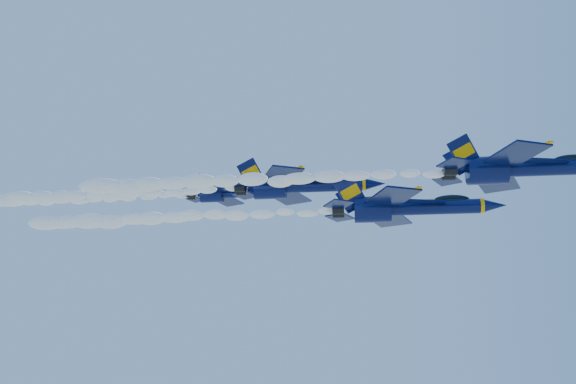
# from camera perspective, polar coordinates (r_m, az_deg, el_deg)

# --- Properties ---
(jet_lead) EXTENTS (18.09, 14.84, 6.72)m
(jet_lead) POSITION_cam_1_polar(r_m,az_deg,el_deg) (66.91, 20.27, 2.01)
(jet_lead) COLOR #080E3B
(smoke_trail_jet_lead) EXTENTS (36.99, 1.87, 1.68)m
(smoke_trail_jet_lead) POSITION_cam_1_polar(r_m,az_deg,el_deg) (65.18, -2.57, 1.02)
(smoke_trail_jet_lead) COLOR white
(jet_second) EXTENTS (20.00, 16.41, 7.43)m
(jet_second) POSITION_cam_1_polar(r_m,az_deg,el_deg) (75.88, 10.53, -1.35)
(jet_second) COLOR #080E3B
(smoke_trail_jet_second) EXTENTS (36.99, 2.07, 1.86)m
(smoke_trail_jet_second) POSITION_cam_1_polar(r_m,az_deg,el_deg) (78.19, -9.61, -2.21)
(smoke_trail_jet_second) COLOR white
(jet_third) EXTENTS (19.72, 16.17, 7.33)m
(jet_third) POSITION_cam_1_polar(r_m,az_deg,el_deg) (84.17, 1.07, 0.56)
(jet_third) COLOR #080E3B
(smoke_trail_jet_third) EXTENTS (36.99, 2.04, 1.84)m
(smoke_trail_jet_third) POSITION_cam_1_polar(r_m,az_deg,el_deg) (90.19, -16.23, -0.25)
(smoke_trail_jet_third) COLOR white
(jet_fourth) EXTENTS (15.40, 12.63, 5.72)m
(jet_fourth) POSITION_cam_1_polar(r_m,az_deg,el_deg) (93.98, -4.94, -0.09)
(jet_fourth) COLOR #080E3B
(smoke_trail_jet_fourth) EXTENTS (36.99, 1.59, 1.43)m
(smoke_trail_jet_fourth) POSITION_cam_1_polar(r_m,az_deg,el_deg) (101.45, -19.01, -0.72)
(smoke_trail_jet_fourth) COLOR white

